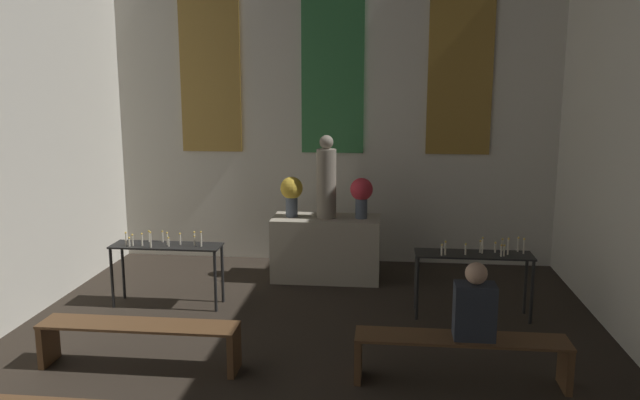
# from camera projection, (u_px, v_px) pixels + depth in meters

# --- Properties ---
(wall_back) EXTENTS (6.74, 0.16, 5.17)m
(wall_back) POSITION_uv_depth(u_px,v_px,m) (333.00, 87.00, 9.14)
(wall_back) COLOR silver
(wall_back) RESTS_ON ground_plane
(altar) EXTENTS (1.46, 0.67, 0.87)m
(altar) POSITION_uv_depth(u_px,v_px,m) (326.00, 248.00, 8.58)
(altar) COLOR #ADA38E
(altar) RESTS_ON ground_plane
(statue) EXTENTS (0.27, 0.27, 1.12)m
(statue) POSITION_uv_depth(u_px,v_px,m) (326.00, 180.00, 8.40)
(statue) COLOR gray
(statue) RESTS_ON altar
(flower_vase_left) EXTENTS (0.31, 0.31, 0.55)m
(flower_vase_left) POSITION_uv_depth(u_px,v_px,m) (292.00, 192.00, 8.49)
(flower_vase_left) COLOR #4C5666
(flower_vase_left) RESTS_ON altar
(flower_vase_right) EXTENTS (0.31, 0.31, 0.55)m
(flower_vase_right) POSITION_uv_depth(u_px,v_px,m) (361.00, 193.00, 8.39)
(flower_vase_right) COLOR #4C5666
(flower_vase_right) RESTS_ON altar
(candle_rack_left) EXTENTS (1.33, 0.38, 0.95)m
(candle_rack_left) POSITION_uv_depth(u_px,v_px,m) (167.00, 253.00, 7.52)
(candle_rack_left) COLOR black
(candle_rack_left) RESTS_ON ground_plane
(candle_rack_right) EXTENTS (1.33, 0.38, 0.96)m
(candle_rack_right) POSITION_uv_depth(u_px,v_px,m) (474.00, 262.00, 7.14)
(candle_rack_right) COLOR black
(candle_rack_right) RESTS_ON ground_plane
(pew_back_left) EXTENTS (1.89, 0.36, 0.44)m
(pew_back_left) POSITION_uv_depth(u_px,v_px,m) (139.00, 336.00, 5.90)
(pew_back_left) COLOR brown
(pew_back_left) RESTS_ON ground_plane
(pew_back_right) EXTENTS (1.89, 0.36, 0.44)m
(pew_back_right) POSITION_uv_depth(u_px,v_px,m) (461.00, 350.00, 5.59)
(pew_back_right) COLOR brown
(pew_back_right) RESTS_ON ground_plane
(person_seated) EXTENTS (0.36, 0.24, 0.70)m
(person_seated) POSITION_uv_depth(u_px,v_px,m) (475.00, 306.00, 5.50)
(person_seated) COLOR #282D38
(person_seated) RESTS_ON pew_back_right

